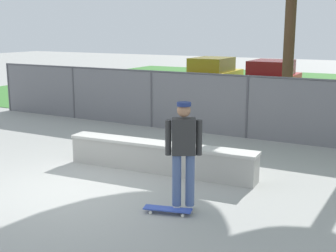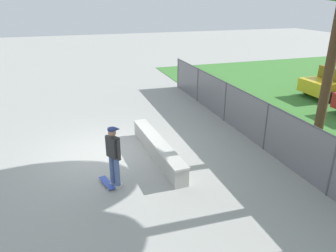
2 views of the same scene
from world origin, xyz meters
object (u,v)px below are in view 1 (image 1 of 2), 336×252
at_px(skateboarder, 184,151).
at_px(skateboard, 168,209).
at_px(car_yellow, 211,75).
at_px(concrete_ledge, 160,157).
at_px(car_red, 270,80).

height_order(skateboarder, skateboard, skateboarder).
bearing_deg(car_yellow, skateboard, -69.33).
height_order(skateboard, car_yellow, car_yellow).
bearing_deg(skateboarder, concrete_ledge, 129.94).
distance_m(concrete_ledge, skateboard, 2.29).
xyz_separation_m(concrete_ledge, car_yellow, (-3.88, 11.64, 0.52)).
xyz_separation_m(concrete_ledge, car_red, (-0.90, 11.17, 0.52)).
distance_m(skateboarder, skateboard, 1.00).
height_order(car_yellow, car_red, same).
height_order(concrete_ledge, skateboarder, skateboarder).
bearing_deg(car_red, skateboarder, -79.80).
bearing_deg(skateboard, car_red, 99.29).
relative_size(concrete_ledge, car_red, 1.01).
bearing_deg(skateboarder, car_yellow, 111.63).
bearing_deg(car_yellow, car_red, -9.13).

